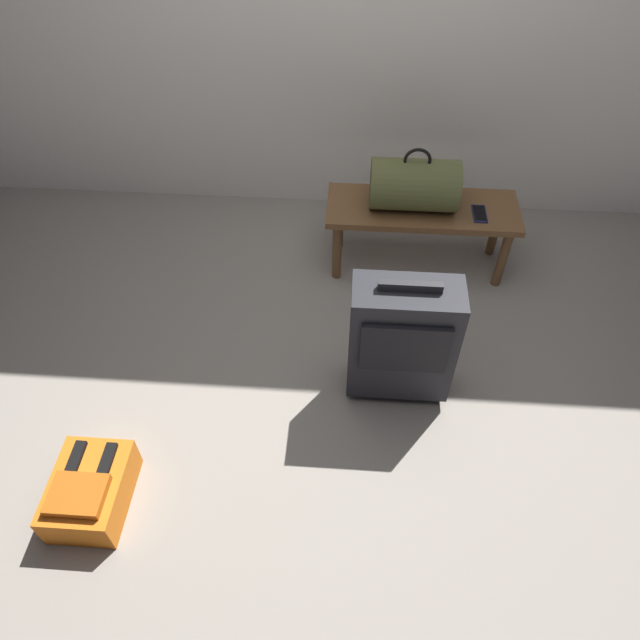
# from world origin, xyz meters

# --- Properties ---
(ground_plane) EXTENTS (6.60, 6.60, 0.00)m
(ground_plane) POSITION_xyz_m (0.00, 0.00, 0.00)
(ground_plane) COLOR gray
(bench) EXTENTS (1.00, 0.36, 0.40)m
(bench) POSITION_xyz_m (0.44, 0.99, 0.34)
(bench) COLOR brown
(bench) RESTS_ON ground
(duffel_bag_olive) EXTENTS (0.44, 0.26, 0.34)m
(duffel_bag_olive) POSITION_xyz_m (0.38, 0.99, 0.53)
(duffel_bag_olive) COLOR #51562D
(duffel_bag_olive) RESTS_ON bench
(cell_phone) EXTENTS (0.07, 0.14, 0.01)m
(cell_phone) POSITION_xyz_m (0.72, 0.94, 0.41)
(cell_phone) COLOR #191E4C
(cell_phone) RESTS_ON bench
(suitcase_upright_charcoal) EXTENTS (0.45, 0.24, 0.68)m
(suitcase_upright_charcoal) POSITION_xyz_m (0.31, 0.11, 0.35)
(suitcase_upright_charcoal) COLOR black
(suitcase_upright_charcoal) RESTS_ON ground
(backpack_orange) EXTENTS (0.28, 0.38, 0.21)m
(backpack_orange) POSITION_xyz_m (-0.91, -0.54, 0.09)
(backpack_orange) COLOR orange
(backpack_orange) RESTS_ON ground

